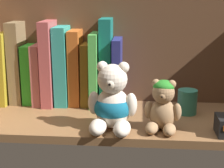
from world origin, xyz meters
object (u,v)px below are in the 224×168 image
book_1 (19,62)px  book_9 (107,62)px  book_7 (87,73)px  teddy_bear_larger (112,103)px  book_0 (8,67)px  book_10 (118,71)px  book_8 (96,68)px  book_3 (41,73)px  teddy_bear_smaller (163,107)px  book_5 (64,65)px  book_4 (51,62)px  book_2 (31,73)px  book_6 (76,67)px  pillar_candle (187,102)px

book_1 → book_9: book_9 is taller
book_7 → teddy_bear_larger: (9.00, -19.73, -2.43)cm
book_1 → book_0: bearing=180.0°
book_10 → book_7: bearing=180.0°
book_8 → book_1: bearing=180.0°
book_3 → book_10: size_ratio=0.90×
book_0 → book_9: bearing=0.0°
teddy_bear_smaller → book_1: bearing=154.6°
book_9 → book_10: size_ratio=1.28×
book_5 → book_10: bearing=0.0°
book_0 → book_10: size_ratio=1.07×
book_8 → book_5: bearing=180.0°
book_9 → book_10: bearing=0.0°
book_0 → book_8: same height
book_0 → book_3: bearing=0.0°
book_8 → book_4: bearing=180.0°
book_3 → book_2: bearing=180.0°
book_6 → book_9: (8.72, 0.00, 1.65)cm
book_4 → teddy_bear_smaller: bearing=-31.9°
book_2 → book_7: book_7 is taller
book_7 → book_10: book_10 is taller
book_8 → book_10: 6.31cm
pillar_candle → book_3: bearing=170.0°
book_5 → book_8: book_5 is taller
teddy_bear_larger → book_4: bearing=134.6°
book_4 → book_9: book_9 is taller
teddy_bear_larger → teddy_bear_smaller: size_ratio=1.34×
book_3 → teddy_bear_smaller: (34.33, -19.43, -2.90)cm
book_6 → book_7: bearing=0.0°
book_0 → book_7: size_ratio=1.17×
book_5 → book_0: bearing=180.0°
book_4 → book_10: (19.29, 0.00, -2.34)cm
book_3 → book_5: 7.24cm
book_3 → book_9: book_9 is taller
teddy_bear_larger → book_3: bearing=138.8°
book_7 → book_2: bearing=180.0°
book_7 → book_5: bearing=180.0°
book_1 → book_5: (13.29, 0.00, -0.54)cm
teddy_bear_smaller → book_6: bearing=140.8°
book_1 → pillar_candle: (47.99, -7.34, -8.41)cm
book_8 → book_9: 3.67cm
teddy_bear_larger → book_8: bearing=108.0°
book_4 → pillar_candle: size_ratio=3.65×
book_2 → book_8: 19.21cm
book_4 → book_8: bearing=0.0°
book_7 → book_9: bearing=0.0°
book_4 → book_8: book_4 is taller
book_1 → book_3: (6.50, 0.00, -3.04)cm
book_3 → book_4: book_4 is taller
book_8 → teddy_bear_larger: book_8 is taller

